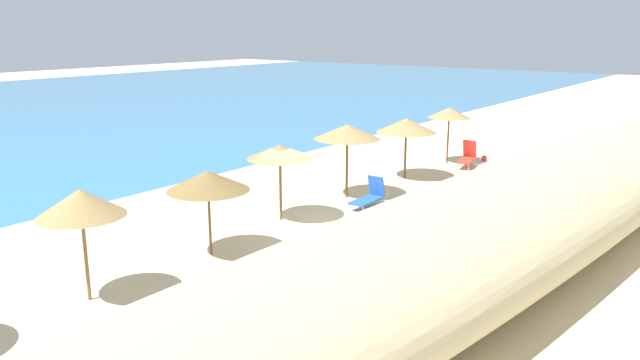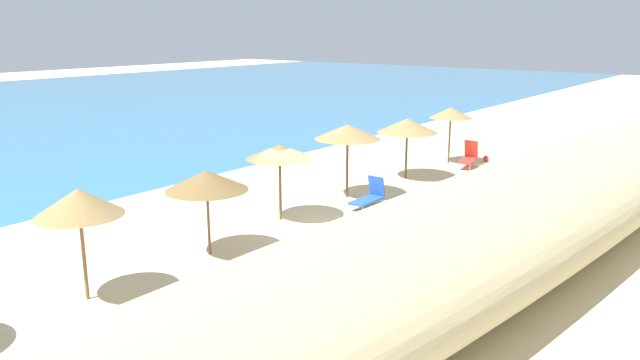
{
  "view_description": "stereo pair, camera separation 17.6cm",
  "coord_description": "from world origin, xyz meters",
  "views": [
    {
      "loc": [
        -15.7,
        -12.57,
        6.47
      ],
      "look_at": [
        1.75,
        0.73,
        1.06
      ],
      "focal_mm": 34.85,
      "sensor_mm": 36.0,
      "label": 1
    },
    {
      "loc": [
        -15.59,
        -12.71,
        6.47
      ],
      "look_at": [
        1.75,
        0.73,
        1.06
      ],
      "focal_mm": 34.85,
      "sensor_mm": 36.0,
      "label": 2
    }
  ],
  "objects": [
    {
      "name": "lounge_chair_1",
      "position": [
        11.5,
        -0.64,
        0.51
      ],
      "size": [
        1.66,
        0.94,
        1.23
      ],
      "rotation": [
        0.0,
        0.0,
        1.78
      ],
      "color": "red",
      "rests_on": "ground_plane"
    },
    {
      "name": "beach_umbrella_5",
      "position": [
        7.73,
        0.6,
        2.34
      ],
      "size": [
        2.6,
        2.6,
        2.65
      ],
      "color": "brown",
      "rests_on": "ground_plane"
    },
    {
      "name": "beach_umbrella_3",
      "position": [
        -0.2,
        0.95,
        2.38
      ],
      "size": [
        2.28,
        2.28,
        2.63
      ],
      "color": "brown",
      "rests_on": "ground_plane"
    },
    {
      "name": "beach_umbrella_6",
      "position": [
        11.74,
        0.52,
        2.47
      ],
      "size": [
        2.04,
        2.04,
        2.73
      ],
      "color": "brown",
      "rests_on": "ground_plane"
    },
    {
      "name": "ground_plane",
      "position": [
        0.0,
        0.0,
        0.0
      ],
      "size": [
        160.0,
        160.0,
        0.0
      ],
      "primitive_type": "plane",
      "color": "beige"
    },
    {
      "name": "dune_ridge",
      "position": [
        3.37,
        -7.17,
        1.36
      ],
      "size": [
        48.68,
        9.1,
        2.72
      ],
      "primitive_type": "ellipsoid",
      "rotation": [
        0.0,
        0.0,
        -0.08
      ],
      "color": "#C9B586",
      "rests_on": "ground_plane"
    },
    {
      "name": "beach_umbrella_1",
      "position": [
        -7.96,
        0.41,
        2.46
      ],
      "size": [
        2.08,
        2.08,
        2.79
      ],
      "color": "brown",
      "rests_on": "ground_plane"
    },
    {
      "name": "beach_umbrella_4",
      "position": [
        3.61,
        0.84,
        2.57
      ],
      "size": [
        2.57,
        2.57,
        2.86
      ],
      "color": "brown",
      "rests_on": "ground_plane"
    },
    {
      "name": "cooler_box",
      "position": [
        -7.39,
        -2.11,
        0.22
      ],
      "size": [
        0.49,
        0.43,
        0.43
      ],
      "primitive_type": "cube",
      "rotation": [
        0.0,
        0.0,
        2.93
      ],
      "color": "white",
      "rests_on": "ground_plane"
    },
    {
      "name": "beach_umbrella_2",
      "position": [
        -4.02,
        0.35,
        2.23
      ],
      "size": [
        2.38,
        2.38,
        2.52
      ],
      "color": "brown",
      "rests_on": "ground_plane"
    },
    {
      "name": "beach_ball",
      "position": [
        13.27,
        -0.76,
        0.14
      ],
      "size": [
        0.29,
        0.29,
        0.29
      ],
      "primitive_type": "sphere",
      "color": "red",
      "rests_on": "ground_plane"
    },
    {
      "name": "lounge_chair_0",
      "position": [
        2.97,
        -0.62,
        0.42
      ],
      "size": [
        1.59,
        0.67,
        1.09
      ],
      "rotation": [
        0.0,
        0.0,
        1.59
      ],
      "color": "blue",
      "rests_on": "ground_plane"
    }
  ]
}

